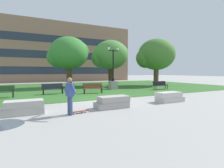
{
  "coord_description": "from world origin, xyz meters",
  "views": [
    {
      "loc": [
        -5.12,
        -11.16,
        1.97
      ],
      "look_at": [
        -0.18,
        -1.4,
        1.2
      ],
      "focal_mm": 28.0,
      "sensor_mm": 36.0,
      "label": 1
    }
  ],
  "objects_px": {
    "park_bench_far_right": "(1,91)",
    "concrete_block_right": "(169,97)",
    "concrete_block_left": "(112,102)",
    "park_bench_near_left": "(53,88)",
    "concrete_block_center": "(24,108)",
    "skateboard": "(78,112)",
    "lamp_post_right": "(113,80)",
    "person_skateboarder": "(70,94)",
    "park_bench_far_left": "(160,85)",
    "park_bench_near_right": "(93,87)"
  },
  "relations": [
    {
      "from": "park_bench_near_right",
      "to": "park_bench_far_right",
      "type": "relative_size",
      "value": 1.02
    },
    {
      "from": "skateboard",
      "to": "park_bench_far_left",
      "type": "height_order",
      "value": "park_bench_far_left"
    },
    {
      "from": "concrete_block_center",
      "to": "skateboard",
      "type": "distance_m",
      "value": 2.53
    },
    {
      "from": "park_bench_near_right",
      "to": "person_skateboarder",
      "type": "bearing_deg",
      "value": -118.08
    },
    {
      "from": "concrete_block_center",
      "to": "skateboard",
      "type": "height_order",
      "value": "concrete_block_center"
    },
    {
      "from": "concrete_block_center",
      "to": "concrete_block_right",
      "type": "distance_m",
      "value": 8.56
    },
    {
      "from": "lamp_post_right",
      "to": "park_bench_far_left",
      "type": "bearing_deg",
      "value": -30.1
    },
    {
      "from": "lamp_post_right",
      "to": "park_bench_near_left",
      "type": "bearing_deg",
      "value": -168.29
    },
    {
      "from": "concrete_block_center",
      "to": "concrete_block_left",
      "type": "relative_size",
      "value": 0.97
    },
    {
      "from": "concrete_block_center",
      "to": "lamp_post_right",
      "type": "distance_m",
      "value": 12.23
    },
    {
      "from": "skateboard",
      "to": "concrete_block_center",
      "type": "bearing_deg",
      "value": 156.3
    },
    {
      "from": "concrete_block_center",
      "to": "lamp_post_right",
      "type": "relative_size",
      "value": 0.38
    },
    {
      "from": "person_skateboarder",
      "to": "skateboard",
      "type": "xyz_separation_m",
      "value": [
        0.41,
        0.1,
        -0.88
      ]
    },
    {
      "from": "park_bench_near_left",
      "to": "lamp_post_right",
      "type": "xyz_separation_m",
      "value": [
        6.67,
        1.38,
        0.46
      ]
    },
    {
      "from": "concrete_block_right",
      "to": "concrete_block_center",
      "type": "bearing_deg",
      "value": 176.14
    },
    {
      "from": "concrete_block_right",
      "to": "park_bench_near_right",
      "type": "height_order",
      "value": "park_bench_near_right"
    },
    {
      "from": "concrete_block_right",
      "to": "skateboard",
      "type": "height_order",
      "value": "concrete_block_right"
    },
    {
      "from": "park_bench_near_right",
      "to": "park_bench_far_right",
      "type": "xyz_separation_m",
      "value": [
        -7.14,
        0.41,
        0.0
      ]
    },
    {
      "from": "concrete_block_right",
      "to": "lamp_post_right",
      "type": "relative_size",
      "value": 0.39
    },
    {
      "from": "concrete_block_center",
      "to": "park_bench_far_left",
      "type": "relative_size",
      "value": 1.0
    },
    {
      "from": "park_bench_far_left",
      "to": "lamp_post_right",
      "type": "height_order",
      "value": "lamp_post_right"
    },
    {
      "from": "concrete_block_left",
      "to": "park_bench_near_left",
      "type": "distance_m",
      "value": 7.8
    },
    {
      "from": "person_skateboarder",
      "to": "park_bench_near_left",
      "type": "height_order",
      "value": "person_skateboarder"
    },
    {
      "from": "concrete_block_left",
      "to": "lamp_post_right",
      "type": "bearing_deg",
      "value": 62.53
    },
    {
      "from": "concrete_block_left",
      "to": "skateboard",
      "type": "bearing_deg",
      "value": -168.6
    },
    {
      "from": "concrete_block_left",
      "to": "park_bench_far_right",
      "type": "relative_size",
      "value": 1.01
    },
    {
      "from": "person_skateboarder",
      "to": "park_bench_far_right",
      "type": "distance_m",
      "value": 8.17
    },
    {
      "from": "concrete_block_right",
      "to": "park_bench_near_left",
      "type": "relative_size",
      "value": 1.01
    },
    {
      "from": "concrete_block_center",
      "to": "skateboard",
      "type": "xyz_separation_m",
      "value": [
        2.31,
        -1.01,
        -0.22
      ]
    },
    {
      "from": "park_bench_far_left",
      "to": "park_bench_far_right",
      "type": "bearing_deg",
      "value": 177.65
    },
    {
      "from": "park_bench_far_right",
      "to": "lamp_post_right",
      "type": "xyz_separation_m",
      "value": [
        10.46,
        1.99,
        0.46
      ]
    },
    {
      "from": "lamp_post_right",
      "to": "concrete_block_left",
      "type": "bearing_deg",
      "value": -117.47
    },
    {
      "from": "park_bench_near_right",
      "to": "lamp_post_right",
      "type": "relative_size",
      "value": 0.39
    },
    {
      "from": "park_bench_far_right",
      "to": "park_bench_near_right",
      "type": "bearing_deg",
      "value": -3.31
    },
    {
      "from": "park_bench_far_left",
      "to": "concrete_block_left",
      "type": "bearing_deg",
      "value": -145.36
    },
    {
      "from": "park_bench_far_right",
      "to": "lamp_post_right",
      "type": "relative_size",
      "value": 0.38
    },
    {
      "from": "person_skateboarder",
      "to": "park_bench_far_left",
      "type": "xyz_separation_m",
      "value": [
        11.55,
        6.81,
        -0.43
      ]
    },
    {
      "from": "park_bench_near_left",
      "to": "park_bench_far_left",
      "type": "distance_m",
      "value": 11.23
    },
    {
      "from": "concrete_block_left",
      "to": "park_bench_near_left",
      "type": "xyz_separation_m",
      "value": [
        -2.04,
        7.52,
        0.23
      ]
    },
    {
      "from": "lamp_post_right",
      "to": "skateboard",
      "type": "bearing_deg",
      "value": -125.54
    },
    {
      "from": "concrete_block_right",
      "to": "park_bench_far_right",
      "type": "height_order",
      "value": "park_bench_far_right"
    },
    {
      "from": "person_skateboarder",
      "to": "park_bench_far_right",
      "type": "relative_size",
      "value": 0.93
    },
    {
      "from": "park_bench_near_left",
      "to": "park_bench_far_left",
      "type": "xyz_separation_m",
      "value": [
        11.16,
        -1.22,
        0.0
      ]
    },
    {
      "from": "concrete_block_center",
      "to": "person_skateboarder",
      "type": "distance_m",
      "value": 2.3
    },
    {
      "from": "park_bench_far_right",
      "to": "concrete_block_right",
      "type": "bearing_deg",
      "value": -34.42
    },
    {
      "from": "person_skateboarder",
      "to": "park_bench_far_left",
      "type": "relative_size",
      "value": 0.95
    },
    {
      "from": "park_bench_near_left",
      "to": "park_bench_far_left",
      "type": "bearing_deg",
      "value": -6.24
    },
    {
      "from": "concrete_block_left",
      "to": "lamp_post_right",
      "type": "distance_m",
      "value": 10.06
    },
    {
      "from": "park_bench_near_left",
      "to": "lamp_post_right",
      "type": "bearing_deg",
      "value": 11.71
    },
    {
      "from": "park_bench_near_right",
      "to": "park_bench_far_left",
      "type": "relative_size",
      "value": 1.03
    }
  ]
}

